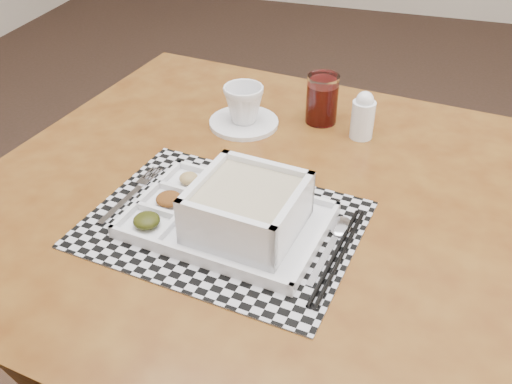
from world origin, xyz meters
TOP-DOWN VIEW (x-y plane):
  - floor at (0.00, 0.00)m, footprint 5.00×5.00m
  - dining_table at (-0.12, -0.88)m, footprint 1.10×1.10m
  - placemat at (-0.12, -1.00)m, footprint 0.48×0.39m
  - serving_tray at (-0.09, -1.01)m, footprint 0.35×0.26m
  - fork at (-0.31, -0.97)m, footprint 0.04×0.19m
  - spoon at (0.07, -0.97)m, footprint 0.04×0.18m
  - chopsticks at (0.08, -1.03)m, footprint 0.05×0.24m
  - saucer at (-0.20, -0.66)m, footprint 0.15×0.15m
  - cup at (-0.20, -0.66)m, footprint 0.09×0.09m
  - juice_glass at (-0.04, -0.60)m, footprint 0.07×0.07m
  - creamer_bottle at (0.05, -0.64)m, footprint 0.05×0.05m

SIDE VIEW (x-z plane):
  - floor at x=0.00m, z-range 0.00..0.00m
  - dining_table at x=-0.12m, z-range 0.29..1.02m
  - placemat at x=-0.12m, z-range 0.73..0.74m
  - fork at x=-0.31m, z-range 0.74..0.74m
  - saucer at x=-0.20m, z-range 0.73..0.74m
  - spoon at x=0.07m, z-range 0.73..0.74m
  - chopsticks at x=0.08m, z-range 0.74..0.74m
  - serving_tray at x=-0.09m, z-range 0.72..0.82m
  - creamer_bottle at x=0.05m, z-range 0.73..0.83m
  - juice_glass at x=-0.04m, z-range 0.73..0.84m
  - cup at x=-0.20m, z-range 0.74..0.82m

